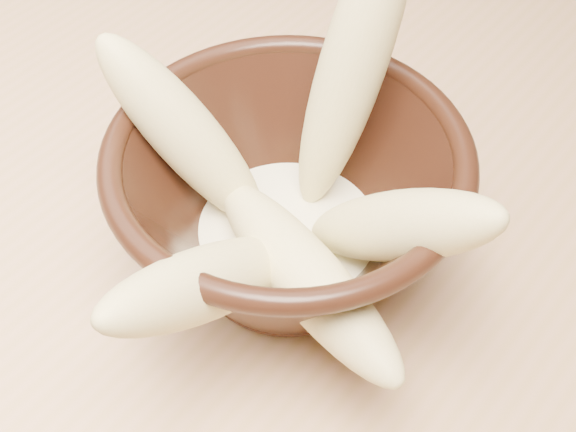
# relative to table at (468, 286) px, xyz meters

# --- Properties ---
(table) EXTENTS (1.20, 0.80, 0.75)m
(table) POSITION_rel_table_xyz_m (0.00, 0.00, 0.00)
(table) COLOR tan
(table) RESTS_ON ground
(bowl) EXTENTS (0.20, 0.20, 0.11)m
(bowl) POSITION_rel_table_xyz_m (-0.07, -0.12, 0.14)
(bowl) COLOR black
(bowl) RESTS_ON table
(milk_puddle) EXTENTS (0.11, 0.11, 0.02)m
(milk_puddle) POSITION_rel_table_xyz_m (-0.07, -0.12, 0.11)
(milk_puddle) COLOR #FBF3CA
(milk_puddle) RESTS_ON bowl
(banana_upright) EXTENTS (0.05, 0.10, 0.18)m
(banana_upright) POSITION_rel_table_xyz_m (-0.07, -0.06, 0.20)
(banana_upright) COLOR #D3C77C
(banana_upright) RESTS_ON bowl
(banana_left) EXTENTS (0.12, 0.07, 0.13)m
(banana_left) POSITION_rel_table_xyz_m (-0.13, -0.13, 0.17)
(banana_left) COLOR #D3C77C
(banana_left) RESTS_ON bowl
(banana_right) EXTENTS (0.13, 0.04, 0.12)m
(banana_right) POSITION_rel_table_xyz_m (-0.01, -0.11, 0.17)
(banana_right) COLOR #D3C77C
(banana_right) RESTS_ON bowl
(banana_across) EXTENTS (0.16, 0.08, 0.05)m
(banana_across) POSITION_rel_table_xyz_m (-0.03, -0.15, 0.14)
(banana_across) COLOR #D3C77C
(banana_across) RESTS_ON bowl
(banana_front) EXTENTS (0.04, 0.15, 0.11)m
(banana_front) POSITION_rel_table_xyz_m (-0.06, -0.19, 0.16)
(banana_front) COLOR #D3C77C
(banana_front) RESTS_ON bowl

